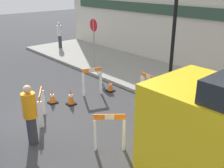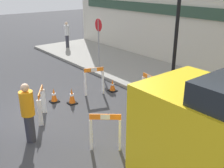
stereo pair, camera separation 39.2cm
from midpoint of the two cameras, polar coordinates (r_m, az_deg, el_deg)
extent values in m
plane|color=#38383A|center=(8.74, -19.12, -7.70)|extent=(60.00, 60.00, 0.00)
cube|color=gray|center=(12.14, 10.41, 1.67)|extent=(18.00, 3.91, 0.13)
cube|color=beige|center=(13.15, 17.27, 14.61)|extent=(18.00, 0.12, 5.50)
cube|color=#2D4738|center=(13.05, 17.01, 14.82)|extent=(16.20, 0.10, 0.50)
cylinder|color=black|center=(10.29, 13.87, -1.13)|extent=(0.29, 0.29, 0.24)
cylinder|color=black|center=(9.65, 15.20, 12.80)|extent=(0.13, 0.13, 5.26)
cylinder|color=gray|center=(12.80, -2.01, 8.75)|extent=(0.06, 0.06, 2.32)
cylinder|color=red|center=(12.64, -2.07, 12.71)|extent=(0.60, 0.08, 0.60)
cube|color=white|center=(10.11, -0.90, 0.41)|extent=(0.14, 0.10, 0.93)
cube|color=white|center=(9.95, -4.71, -0.03)|extent=(0.14, 0.10, 0.93)
cube|color=orange|center=(9.84, -2.84, 3.11)|extent=(0.29, 0.71, 0.15)
cube|color=white|center=(9.84, -2.84, 3.11)|extent=(0.11, 0.22, 0.14)
cube|color=white|center=(8.84, -13.44, -3.67)|extent=(0.12, 0.14, 0.85)
cube|color=white|center=(8.10, -14.05, -6.13)|extent=(0.12, 0.14, 0.85)
cube|color=orange|center=(8.27, -14.03, -1.74)|extent=(0.77, 0.50, 0.15)
cube|color=white|center=(8.27, -14.03, -1.74)|extent=(0.24, 0.17, 0.14)
cube|color=white|center=(6.81, -2.92, -10.92)|extent=(0.14, 0.13, 0.87)
cube|color=white|center=(6.80, 3.39, -10.99)|extent=(0.14, 0.13, 0.87)
cube|color=orange|center=(6.54, 0.24, -7.18)|extent=(0.53, 0.62, 0.15)
cube|color=white|center=(6.54, 0.24, -7.18)|extent=(0.18, 0.20, 0.14)
cube|color=white|center=(8.92, 10.52, -2.66)|extent=(0.08, 0.14, 1.00)
cube|color=white|center=(9.37, 7.98, -1.29)|extent=(0.08, 0.14, 1.00)
cube|color=orange|center=(8.94, 9.43, 1.43)|extent=(0.70, 0.13, 0.15)
cube|color=white|center=(8.94, 9.43, 1.43)|extent=(0.21, 0.06, 0.14)
cube|color=black|center=(9.50, -7.47, -4.12)|extent=(0.30, 0.30, 0.04)
cone|color=orange|center=(9.38, -7.55, -2.50)|extent=(0.22, 0.22, 0.55)
cylinder|color=white|center=(9.37, -7.56, -2.35)|extent=(0.13, 0.13, 0.08)
cube|color=black|center=(10.47, 1.19, -1.45)|extent=(0.30, 0.30, 0.04)
cone|color=orange|center=(10.38, 1.20, -0.19)|extent=(0.22, 0.22, 0.46)
cylinder|color=white|center=(10.37, 1.20, -0.07)|extent=(0.13, 0.13, 0.06)
cube|color=black|center=(8.53, 8.45, -7.26)|extent=(0.30, 0.30, 0.04)
cone|color=orange|center=(8.42, 8.54, -5.74)|extent=(0.22, 0.22, 0.47)
cylinder|color=white|center=(8.41, 8.55, -5.60)|extent=(0.13, 0.13, 0.07)
cube|color=black|center=(7.97, 9.68, -9.56)|extent=(0.30, 0.30, 0.04)
cone|color=orange|center=(7.83, 9.80, -7.82)|extent=(0.22, 0.22, 0.51)
cylinder|color=white|center=(7.82, 9.82, -7.65)|extent=(0.13, 0.13, 0.07)
cube|color=black|center=(9.74, -11.30, -3.70)|extent=(0.30, 0.30, 0.04)
cone|color=orange|center=(9.63, -11.41, -2.30)|extent=(0.23, 0.23, 0.48)
cylinder|color=white|center=(9.63, -11.42, -2.17)|extent=(0.13, 0.13, 0.07)
cylinder|color=#33333D|center=(7.42, -15.96, -9.24)|extent=(0.26, 0.26, 0.80)
cylinder|color=orange|center=(7.08, -16.55, -4.11)|extent=(0.36, 0.36, 0.67)
sphere|color=#DBAD89|center=(6.91, -16.93, -0.80)|extent=(0.22, 0.22, 0.22)
cylinder|color=#33333D|center=(17.32, -9.06, 9.18)|extent=(0.27, 0.27, 0.77)
cylinder|color=silver|center=(17.19, -9.20, 11.48)|extent=(0.38, 0.38, 0.64)
sphere|color=beige|center=(17.13, -9.28, 12.88)|extent=(0.26, 0.26, 0.20)
cylinder|color=black|center=(6.81, 23.42, -14.28)|extent=(0.60, 0.18, 0.60)
camera|label=1|loc=(0.20, -88.67, 0.52)|focal=42.00mm
camera|label=2|loc=(0.20, 91.33, -0.52)|focal=42.00mm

